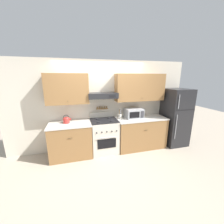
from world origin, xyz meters
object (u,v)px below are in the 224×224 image
object	(u,v)px
microwave	(134,113)
utensil_crock	(120,116)
refrigerator	(175,117)
stove_range	(104,136)
tea_kettle	(66,120)

from	to	relation	value
microwave	utensil_crock	xyz separation A→B (m)	(-0.43, -0.02, -0.06)
refrigerator	microwave	world-z (taller)	refrigerator
stove_range	utensil_crock	bearing A→B (deg)	7.54
tea_kettle	utensil_crock	size ratio (longest dim) A/B	0.78
stove_range	microwave	bearing A→B (deg)	5.10
tea_kettle	utensil_crock	bearing A→B (deg)	0.00
refrigerator	utensil_crock	bearing A→B (deg)	176.23
stove_range	refrigerator	bearing A→B (deg)	-1.38
utensil_crock	microwave	bearing A→B (deg)	2.37
refrigerator	tea_kettle	size ratio (longest dim) A/B	8.00
stove_range	refrigerator	size ratio (longest dim) A/B	0.63
refrigerator	utensil_crock	xyz separation A→B (m)	(-1.78, 0.12, 0.12)
refrigerator	tea_kettle	bearing A→B (deg)	177.93
refrigerator	utensil_crock	distance (m)	1.79
stove_range	utensil_crock	size ratio (longest dim) A/B	3.91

